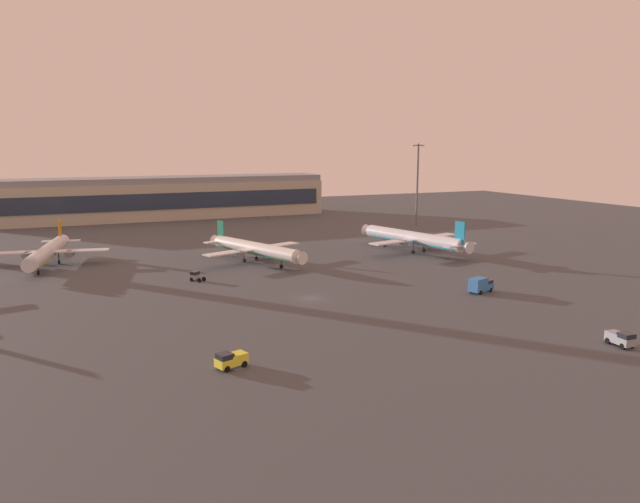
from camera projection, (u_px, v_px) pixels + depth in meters
ground_plane at (311, 298)px, 114.63m from camera, size 416.00×416.00×0.00m
terminal_building at (164, 198)px, 239.13m from camera, size 127.58×22.40×16.40m
airplane_taxiway_distant at (414, 238)px, 163.27m from camera, size 30.37×38.75×10.04m
airplane_terminal_side at (254, 249)px, 149.11m from camera, size 27.14×34.47×9.15m
airplane_near_gate at (48, 252)px, 144.90m from camera, size 28.07×35.85×9.26m
pushback_tug at (195, 276)px, 129.16m from camera, size 3.29×3.54×2.05m
catering_truck at (481, 285)px, 118.82m from camera, size 6.10×3.97×3.05m
baggage_tractor at (231, 360)px, 78.52m from camera, size 4.54×3.14×2.25m
cargo_loader at (621, 338)px, 87.17m from camera, size 2.27×4.27×2.25m
apron_light_central at (417, 179)px, 216.77m from camera, size 4.80×0.90×29.34m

